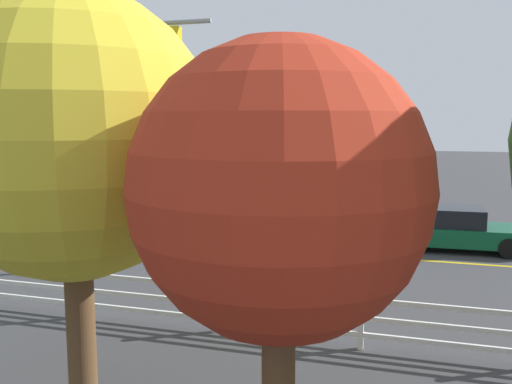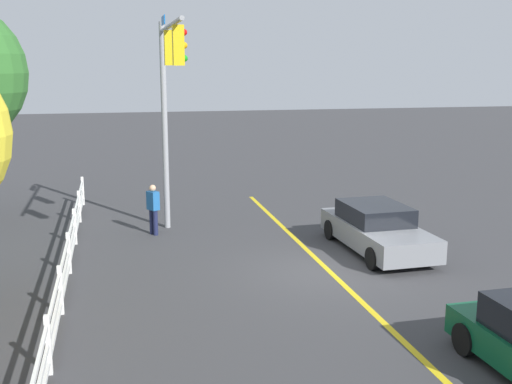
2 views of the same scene
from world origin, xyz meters
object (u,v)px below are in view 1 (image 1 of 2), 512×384
(pedestrian, at_px, (30,240))
(tree_1, at_px, (279,192))
(car_2, at_px, (456,229))
(tree_2, at_px, (72,136))
(car_0, at_px, (223,215))

(pedestrian, bearing_deg, tree_1, 21.46)
(car_2, relative_size, tree_2, 0.68)
(tree_1, bearing_deg, car_0, -67.74)
(car_0, height_order, car_2, car_0)
(car_0, height_order, tree_1, tree_1)
(car_0, bearing_deg, car_2, -3.73)
(pedestrian, height_order, tree_2, tree_2)
(car_0, bearing_deg, tree_2, -82.58)
(car_0, bearing_deg, pedestrian, -119.48)
(tree_2, bearing_deg, car_2, -117.79)
(car_2, height_order, tree_2, tree_2)
(car_0, xyz_separation_m, tree_1, (-5.35, 13.06, 2.78))
(pedestrian, bearing_deg, car_0, 121.19)
(car_0, distance_m, tree_1, 14.38)
(car_0, relative_size, tree_1, 0.92)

